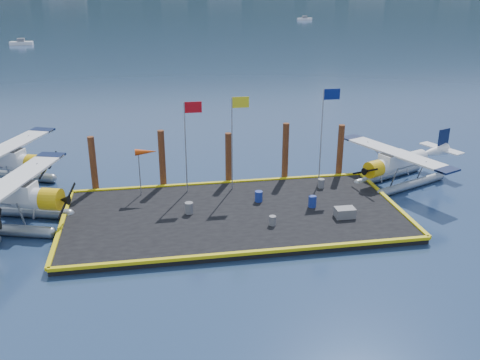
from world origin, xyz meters
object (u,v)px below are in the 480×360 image
at_px(flagpole_blue, 325,122).
at_px(piling_4, 340,152).
at_px(piling_3, 285,153).
at_px(seaplane_c, 1,164).
at_px(drum_2, 312,202).
at_px(windsock, 146,153).
at_px(drum_0, 189,208).
at_px(drum_4, 321,183).
at_px(drum_1, 272,221).
at_px(flagpole_red, 188,133).
at_px(flagpole_yellow, 235,129).
at_px(drum_5, 259,196).
at_px(seaplane_b, 8,200).
at_px(piling_2, 229,160).
at_px(seaplane_d, 398,165).
at_px(piling_0, 93,166).
at_px(piling_1, 162,161).
at_px(crate, 345,213).

bearing_deg(flagpole_blue, piling_4, 41.58).
xyz_separation_m(piling_3, piling_4, (4.00, 0.00, -0.15)).
xyz_separation_m(seaplane_c, drum_2, (19.80, -7.93, -0.88)).
bearing_deg(piling_4, windsock, -173.25).
height_order(drum_0, drum_4, drum_0).
bearing_deg(piling_3, drum_1, -109.23).
relative_size(flagpole_red, flagpole_blue, 0.92).
bearing_deg(flagpole_yellow, drum_2, -41.70).
bearing_deg(drum_2, piling_4, 56.02).
distance_m(drum_0, drum_5, 4.59).
height_order(seaplane_b, drum_0, seaplane_b).
xyz_separation_m(seaplane_c, windsock, (9.88, -4.19, 1.60)).
bearing_deg(piling_4, drum_5, -149.36).
xyz_separation_m(drum_1, piling_2, (-1.41, 7.43, 1.22)).
relative_size(flagpole_blue, piling_4, 1.62).
relative_size(flagpole_red, flagpole_yellow, 0.97).
height_order(drum_2, piling_4, piling_4).
distance_m(seaplane_d, piling_0, 20.67).
distance_m(flagpole_blue, windsock, 11.81).
bearing_deg(piling_4, drum_0, -155.74).
xyz_separation_m(flagpole_blue, piling_2, (-6.20, 1.60, -2.79)).
bearing_deg(piling_3, piling_1, 180.00).
relative_size(seaplane_d, piling_4, 2.28).
distance_m(seaplane_b, drum_2, 17.95).
bearing_deg(flagpole_blue, flagpole_yellow, 180.00).
relative_size(drum_1, windsock, 0.18).
bearing_deg(piling_1, drum_2, -30.96).
height_order(drum_2, piling_3, piling_3).
relative_size(drum_0, piling_0, 0.17).
height_order(seaplane_d, piling_1, piling_1).
height_order(drum_1, piling_1, piling_1).
bearing_deg(piling_2, seaplane_b, -163.10).
xyz_separation_m(drum_0, flagpole_red, (0.36, 3.43, 3.65)).
distance_m(drum_5, piling_2, 4.33).
relative_size(seaplane_b, flagpole_blue, 1.62).
bearing_deg(piling_1, flagpole_blue, -8.51).
bearing_deg(drum_2, seaplane_c, 158.19).
relative_size(drum_0, crate, 0.60).
bearing_deg(crate, piling_3, 104.62).
relative_size(drum_5, piling_4, 0.17).
distance_m(flagpole_yellow, piling_0, 9.67).
bearing_deg(seaplane_c, drum_2, 89.80).
xyz_separation_m(flagpole_yellow, piling_3, (3.80, 1.60, -2.36)).
bearing_deg(flagpole_blue, crate, -93.60).
bearing_deg(windsock, flagpole_blue, -0.00).
relative_size(drum_0, flagpole_red, 0.12).
relative_size(drum_4, piling_0, 0.15).
distance_m(seaplane_b, seaplane_c, 6.95).
distance_m(drum_0, flagpole_red, 5.02).
bearing_deg(piling_3, piling_4, 0.00).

